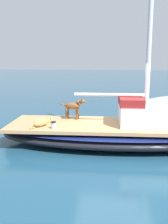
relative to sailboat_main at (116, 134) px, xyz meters
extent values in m
plane|color=navy|center=(0.00, 0.00, -0.34)|extent=(120.00, 120.00, 0.00)
ellipsoid|color=black|center=(0.00, 0.00, -0.06)|extent=(2.70, 7.27, 0.56)
ellipsoid|color=navy|center=(0.00, 0.00, 0.12)|extent=(2.71, 7.30, 0.08)
cube|color=tan|center=(0.00, 0.00, 0.27)|extent=(2.23, 6.68, 0.10)
cylinder|color=silver|center=(-0.02, 0.90, 3.56)|extent=(0.14, 0.14, 6.46)
cylinder|color=silver|center=(-0.02, -0.20, 1.22)|extent=(0.10, 2.20, 0.10)
cube|color=silver|center=(-0.03, 1.20, 0.62)|extent=(1.46, 2.24, 0.60)
cube|color=maroon|center=(-0.03, 0.43, 1.04)|extent=(1.35, 0.74, 0.24)
ellipsoid|color=brown|center=(-0.53, -1.45, 0.77)|extent=(0.32, 0.55, 0.22)
cylinder|color=brown|center=(-0.56, -1.26, 0.51)|extent=(0.07, 0.07, 0.38)
cylinder|color=brown|center=(-0.43, -1.29, 0.51)|extent=(0.07, 0.07, 0.38)
cylinder|color=brown|center=(-0.63, -1.62, 0.51)|extent=(0.07, 0.07, 0.38)
cylinder|color=brown|center=(-0.50, -1.64, 0.51)|extent=(0.07, 0.07, 0.38)
cylinder|color=brown|center=(-0.48, -1.22, 0.88)|extent=(0.15, 0.21, 0.19)
ellipsoid|color=brown|center=(-0.46, -1.11, 0.94)|extent=(0.17, 0.24, 0.13)
cone|color=black|center=(-0.50, -1.10, 1.00)|extent=(0.05, 0.05, 0.06)
cone|color=black|center=(-0.41, -1.12, 1.00)|extent=(0.05, 0.05, 0.06)
torus|color=black|center=(-0.48, -1.22, 0.88)|extent=(0.16, 0.14, 0.10)
cylinder|color=brown|center=(-0.60, -1.80, 0.80)|extent=(0.09, 0.23, 0.12)
ellipsoid|color=tan|center=(0.54, -2.23, 0.43)|extent=(0.65, 0.50, 0.22)
ellipsoid|color=tan|center=(0.20, -2.06, 0.42)|extent=(0.24, 0.21, 0.13)
cone|color=#45331C|center=(0.18, -2.10, 0.48)|extent=(0.05, 0.05, 0.05)
cone|color=#45331C|center=(0.22, -2.02, 0.48)|extent=(0.05, 0.05, 0.05)
cylinder|color=tan|center=(0.32, -2.19, 0.35)|extent=(0.19, 0.13, 0.06)
cylinder|color=tan|center=(0.37, -2.08, 0.35)|extent=(0.19, 0.13, 0.06)
cylinder|color=tan|center=(0.88, -2.40, 0.35)|extent=(0.18, 0.12, 0.04)
cylinder|color=#B7B7BC|center=(0.77, -1.80, 0.36)|extent=(0.16, 0.16, 0.08)
cylinder|color=#B7B7BC|center=(0.77, -1.80, 0.45)|extent=(0.13, 0.13, 0.10)
cylinder|color=black|center=(0.77, -1.80, 0.52)|extent=(0.15, 0.15, 0.03)
camera|label=1|loc=(7.89, -0.15, 2.28)|focal=41.62mm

